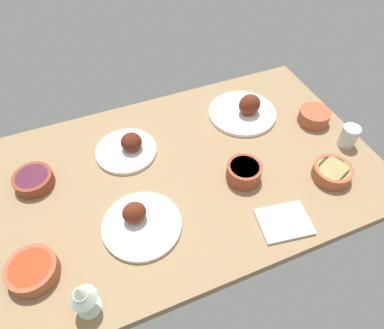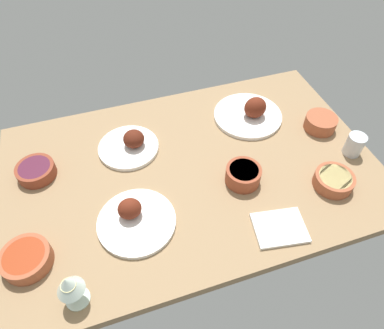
{
  "view_description": "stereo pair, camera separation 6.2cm",
  "coord_description": "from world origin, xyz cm",
  "px_view_note": "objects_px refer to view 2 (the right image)",
  "views": [
    {
      "loc": [
        -31.64,
        -76.68,
        102.79
      ],
      "look_at": [
        0.0,
        0.0,
        6.0
      ],
      "focal_mm": 31.77,
      "sensor_mm": 36.0,
      "label": 1
    },
    {
      "loc": [
        -25.81,
        -78.83,
        102.79
      ],
      "look_at": [
        0.0,
        0.0,
        6.0
      ],
      "focal_mm": 31.77,
      "sensor_mm": 36.0,
      "label": 2
    }
  ],
  "objects_px": {
    "folded_napkin": "(280,228)",
    "plate_center_main": "(135,218)",
    "bowl_sauce": "(26,259)",
    "plate_near_viewer": "(130,145)",
    "plate_far_side": "(250,113)",
    "water_tumbler": "(354,145)",
    "bowl_cream": "(321,122)",
    "wine_glass": "(69,286)",
    "bowl_onions": "(36,171)",
    "bowl_pasta": "(334,180)",
    "bowl_potatoes": "(243,175)"
  },
  "relations": [
    {
      "from": "plate_far_side",
      "to": "bowl_potatoes",
      "type": "relative_size",
      "value": 2.29
    },
    {
      "from": "plate_center_main",
      "to": "folded_napkin",
      "type": "height_order",
      "value": "plate_center_main"
    },
    {
      "from": "wine_glass",
      "to": "folded_napkin",
      "type": "height_order",
      "value": "wine_glass"
    },
    {
      "from": "bowl_potatoes",
      "to": "bowl_cream",
      "type": "bearing_deg",
      "value": 20.8
    },
    {
      "from": "bowl_sauce",
      "to": "water_tumbler",
      "type": "relative_size",
      "value": 1.71
    },
    {
      "from": "water_tumbler",
      "to": "bowl_potatoes",
      "type": "bearing_deg",
      "value": 179.48
    },
    {
      "from": "plate_near_viewer",
      "to": "bowl_pasta",
      "type": "xyz_separation_m",
      "value": [
        0.66,
        -0.41,
        0.01
      ]
    },
    {
      "from": "plate_far_side",
      "to": "bowl_potatoes",
      "type": "xyz_separation_m",
      "value": [
        -0.17,
        -0.31,
        0.01
      ]
    },
    {
      "from": "bowl_onions",
      "to": "water_tumbler",
      "type": "xyz_separation_m",
      "value": [
        1.18,
        -0.27,
        0.02
      ]
    },
    {
      "from": "plate_far_side",
      "to": "bowl_onions",
      "type": "xyz_separation_m",
      "value": [
        -0.88,
        -0.05,
        0.0
      ]
    },
    {
      "from": "bowl_cream",
      "to": "wine_glass",
      "type": "distance_m",
      "value": 1.12
    },
    {
      "from": "bowl_sauce",
      "to": "bowl_onions",
      "type": "xyz_separation_m",
      "value": [
        0.04,
        0.35,
        -0.0
      ]
    },
    {
      "from": "plate_near_viewer",
      "to": "bowl_potatoes",
      "type": "relative_size",
      "value": 1.87
    },
    {
      "from": "bowl_sauce",
      "to": "bowl_onions",
      "type": "relative_size",
      "value": 1.08
    },
    {
      "from": "plate_far_side",
      "to": "bowl_sauce",
      "type": "xyz_separation_m",
      "value": [
        -0.92,
        -0.4,
        0.0
      ]
    },
    {
      "from": "bowl_pasta",
      "to": "bowl_potatoes",
      "type": "distance_m",
      "value": 0.33
    },
    {
      "from": "bowl_sauce",
      "to": "plate_near_viewer",
      "type": "bearing_deg",
      "value": 43.86
    },
    {
      "from": "plate_near_viewer",
      "to": "bowl_sauce",
      "type": "xyz_separation_m",
      "value": [
        -0.39,
        -0.38,
        0.01
      ]
    },
    {
      "from": "folded_napkin",
      "to": "bowl_sauce",
      "type": "bearing_deg",
      "value": 170.35
    },
    {
      "from": "folded_napkin",
      "to": "plate_center_main",
      "type": "bearing_deg",
      "value": 158.56
    },
    {
      "from": "folded_napkin",
      "to": "bowl_pasta",
      "type": "bearing_deg",
      "value": 21.36
    },
    {
      "from": "water_tumbler",
      "to": "bowl_pasta",
      "type": "bearing_deg",
      "value": -144.54
    },
    {
      "from": "plate_far_side",
      "to": "bowl_cream",
      "type": "height_order",
      "value": "plate_far_side"
    },
    {
      "from": "plate_near_viewer",
      "to": "plate_far_side",
      "type": "relative_size",
      "value": 0.81
    },
    {
      "from": "bowl_onions",
      "to": "plate_far_side",
      "type": "bearing_deg",
      "value": 3.17
    },
    {
      "from": "bowl_potatoes",
      "to": "bowl_onions",
      "type": "distance_m",
      "value": 0.76
    },
    {
      "from": "bowl_pasta",
      "to": "bowl_cream",
      "type": "relative_size",
      "value": 1.09
    },
    {
      "from": "bowl_pasta",
      "to": "bowl_cream",
      "type": "bearing_deg",
      "value": 66.92
    },
    {
      "from": "plate_near_viewer",
      "to": "bowl_pasta",
      "type": "distance_m",
      "value": 0.77
    },
    {
      "from": "water_tumbler",
      "to": "bowl_sauce",
      "type": "bearing_deg",
      "value": -175.95
    },
    {
      "from": "plate_near_viewer",
      "to": "plate_far_side",
      "type": "distance_m",
      "value": 0.53
    },
    {
      "from": "plate_near_viewer",
      "to": "bowl_cream",
      "type": "xyz_separation_m",
      "value": [
        0.78,
        -0.13,
        0.01
      ]
    },
    {
      "from": "bowl_potatoes",
      "to": "folded_napkin",
      "type": "height_order",
      "value": "bowl_potatoes"
    },
    {
      "from": "wine_glass",
      "to": "bowl_sauce",
      "type": "bearing_deg",
      "value": 129.61
    },
    {
      "from": "plate_center_main",
      "to": "bowl_potatoes",
      "type": "height_order",
      "value": "plate_center_main"
    },
    {
      "from": "bowl_potatoes",
      "to": "bowl_sauce",
      "type": "distance_m",
      "value": 0.76
    },
    {
      "from": "bowl_onions",
      "to": "bowl_pasta",
      "type": "bearing_deg",
      "value": -20.54
    },
    {
      "from": "bowl_potatoes",
      "to": "plate_far_side",
      "type": "bearing_deg",
      "value": 61.23
    },
    {
      "from": "bowl_cream",
      "to": "folded_napkin",
      "type": "relative_size",
      "value": 0.77
    },
    {
      "from": "plate_center_main",
      "to": "bowl_sauce",
      "type": "xyz_separation_m",
      "value": [
        -0.34,
        -0.04,
        0.01
      ]
    },
    {
      "from": "plate_near_viewer",
      "to": "water_tumbler",
      "type": "relative_size",
      "value": 2.7
    },
    {
      "from": "bowl_cream",
      "to": "wine_glass",
      "type": "relative_size",
      "value": 0.92
    },
    {
      "from": "bowl_potatoes",
      "to": "folded_napkin",
      "type": "xyz_separation_m",
      "value": [
        0.04,
        -0.22,
        -0.03
      ]
    },
    {
      "from": "water_tumbler",
      "to": "folded_napkin",
      "type": "bearing_deg",
      "value": -152.88
    },
    {
      "from": "plate_far_side",
      "to": "bowl_onions",
      "type": "height_order",
      "value": "plate_far_side"
    },
    {
      "from": "bowl_pasta",
      "to": "wine_glass",
      "type": "xyz_separation_m",
      "value": [
        -0.92,
        -0.13,
        0.07
      ]
    },
    {
      "from": "plate_center_main",
      "to": "wine_glass",
      "type": "height_order",
      "value": "wine_glass"
    },
    {
      "from": "bowl_pasta",
      "to": "bowl_sauce",
      "type": "relative_size",
      "value": 0.93
    },
    {
      "from": "plate_far_side",
      "to": "bowl_sauce",
      "type": "height_order",
      "value": "plate_far_side"
    },
    {
      "from": "plate_near_viewer",
      "to": "plate_center_main",
      "type": "height_order",
      "value": "plate_center_main"
    }
  ]
}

